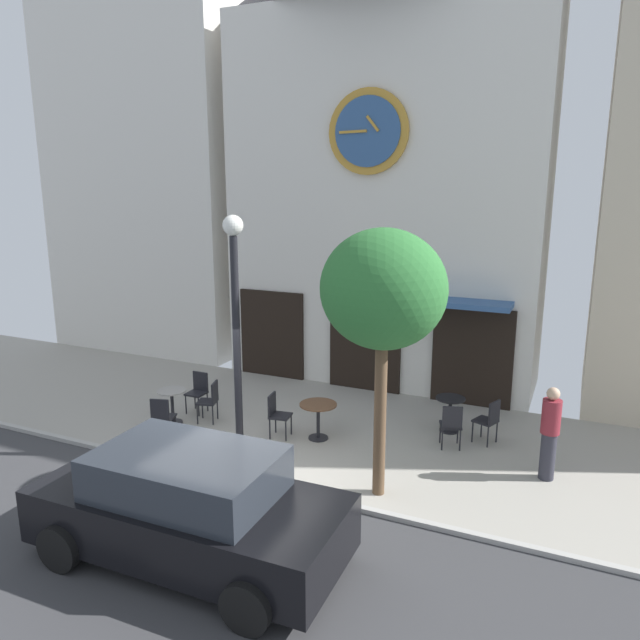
{
  "coord_description": "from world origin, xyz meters",
  "views": [
    {
      "loc": [
        5.0,
        -7.86,
        4.99
      ],
      "look_at": [
        0.22,
        2.73,
        2.34
      ],
      "focal_mm": 33.12,
      "sensor_mm": 36.0,
      "label": 1
    }
  ],
  "objects_px": {
    "cafe_table_near_door": "(172,402)",
    "cafe_chair_near_tree": "(489,418)",
    "cafe_chair_under_awning": "(162,415)",
    "cafe_chair_corner": "(277,412)",
    "street_tree": "(383,291)",
    "cafe_chair_left_end": "(211,399)",
    "pedestrian_maroon": "(550,432)",
    "street_lamp": "(237,340)",
    "cafe_table_rightmost": "(450,409)",
    "cafe_chair_mid_row": "(451,423)",
    "parked_car_black": "(189,507)",
    "cafe_table_center_right": "(318,413)",
    "cafe_chair_facing_street": "(198,389)"
  },
  "relations": [
    {
      "from": "cafe_table_rightmost",
      "to": "cafe_chair_under_awning",
      "type": "height_order",
      "value": "cafe_chair_under_awning"
    },
    {
      "from": "cafe_chair_left_end",
      "to": "pedestrian_maroon",
      "type": "relative_size",
      "value": 0.54
    },
    {
      "from": "pedestrian_maroon",
      "to": "street_tree",
      "type": "bearing_deg",
      "value": -146.21
    },
    {
      "from": "cafe_table_near_door",
      "to": "cafe_chair_corner",
      "type": "bearing_deg",
      "value": 7.78
    },
    {
      "from": "street_tree",
      "to": "cafe_table_near_door",
      "type": "relative_size",
      "value": 5.87
    },
    {
      "from": "cafe_chair_corner",
      "to": "parked_car_black",
      "type": "bearing_deg",
      "value": -78.29
    },
    {
      "from": "cafe_chair_mid_row",
      "to": "cafe_chair_corner",
      "type": "bearing_deg",
      "value": -165.32
    },
    {
      "from": "pedestrian_maroon",
      "to": "cafe_chair_corner",
      "type": "bearing_deg",
      "value": -175.93
    },
    {
      "from": "cafe_table_near_door",
      "to": "cafe_chair_facing_street",
      "type": "bearing_deg",
      "value": 83.21
    },
    {
      "from": "street_lamp",
      "to": "cafe_table_rightmost",
      "type": "bearing_deg",
      "value": 40.72
    },
    {
      "from": "street_tree",
      "to": "cafe_chair_mid_row",
      "type": "bearing_deg",
      "value": 71.67
    },
    {
      "from": "cafe_chair_near_tree",
      "to": "cafe_chair_mid_row",
      "type": "height_order",
      "value": "same"
    },
    {
      "from": "cafe_chair_under_awning",
      "to": "cafe_chair_mid_row",
      "type": "bearing_deg",
      "value": 20.33
    },
    {
      "from": "street_lamp",
      "to": "parked_car_black",
      "type": "height_order",
      "value": "street_lamp"
    },
    {
      "from": "cafe_table_near_door",
      "to": "cafe_chair_left_end",
      "type": "relative_size",
      "value": 0.83
    },
    {
      "from": "cafe_chair_left_end",
      "to": "cafe_chair_facing_street",
      "type": "relative_size",
      "value": 1.0
    },
    {
      "from": "street_tree",
      "to": "parked_car_black",
      "type": "distance_m",
      "value": 4.18
    },
    {
      "from": "cafe_table_near_door",
      "to": "pedestrian_maroon",
      "type": "distance_m",
      "value": 7.52
    },
    {
      "from": "cafe_chair_under_awning",
      "to": "cafe_chair_corner",
      "type": "bearing_deg",
      "value": 28.94
    },
    {
      "from": "street_tree",
      "to": "cafe_chair_left_end",
      "type": "xyz_separation_m",
      "value": [
        -4.27,
        1.4,
        -2.87
      ]
    },
    {
      "from": "cafe_chair_left_end",
      "to": "parked_car_black",
      "type": "xyz_separation_m",
      "value": [
        2.49,
        -4.11,
        0.23
      ]
    },
    {
      "from": "parked_car_black",
      "to": "street_lamp",
      "type": "bearing_deg",
      "value": 109.07
    },
    {
      "from": "cafe_chair_near_tree",
      "to": "cafe_chair_facing_street",
      "type": "height_order",
      "value": "same"
    },
    {
      "from": "street_lamp",
      "to": "cafe_chair_facing_street",
      "type": "xyz_separation_m",
      "value": [
        -2.1,
        1.63,
        -1.76
      ]
    },
    {
      "from": "cafe_table_rightmost",
      "to": "cafe_chair_corner",
      "type": "relative_size",
      "value": 0.81
    },
    {
      "from": "street_lamp",
      "to": "cafe_chair_left_end",
      "type": "xyz_separation_m",
      "value": [
        -1.49,
        1.23,
        -1.76
      ]
    },
    {
      "from": "cafe_chair_mid_row",
      "to": "cafe_chair_under_awning",
      "type": "distance_m",
      "value": 5.69
    },
    {
      "from": "cafe_chair_left_end",
      "to": "cafe_table_near_door",
      "type": "bearing_deg",
      "value": -149.82
    },
    {
      "from": "street_lamp",
      "to": "parked_car_black",
      "type": "relative_size",
      "value": 1.04
    },
    {
      "from": "cafe_chair_facing_street",
      "to": "pedestrian_maroon",
      "type": "xyz_separation_m",
      "value": [
        7.38,
        -0.12,
        0.33
      ]
    },
    {
      "from": "cafe_table_center_right",
      "to": "cafe_chair_facing_street",
      "type": "xyz_separation_m",
      "value": [
        -3.07,
        0.24,
        -0.01
      ]
    },
    {
      "from": "cafe_table_near_door",
      "to": "cafe_chair_near_tree",
      "type": "bearing_deg",
      "value": 15.37
    },
    {
      "from": "cafe_table_rightmost",
      "to": "cafe_chair_corner",
      "type": "bearing_deg",
      "value": -151.54
    },
    {
      "from": "cafe_table_near_door",
      "to": "cafe_chair_under_awning",
      "type": "relative_size",
      "value": 0.83
    },
    {
      "from": "cafe_chair_left_end",
      "to": "cafe_chair_facing_street",
      "type": "xyz_separation_m",
      "value": [
        -0.61,
        0.4,
        0.0
      ]
    },
    {
      "from": "cafe_chair_corner",
      "to": "cafe_chair_near_tree",
      "type": "height_order",
      "value": "same"
    },
    {
      "from": "cafe_chair_under_awning",
      "to": "cafe_table_rightmost",
      "type": "bearing_deg",
      "value": 28.65
    },
    {
      "from": "cafe_chair_near_tree",
      "to": "pedestrian_maroon",
      "type": "xyz_separation_m",
      "value": [
        1.15,
        -1.05,
        0.33
      ]
    },
    {
      "from": "cafe_chair_left_end",
      "to": "cafe_chair_under_awning",
      "type": "relative_size",
      "value": 1.0
    },
    {
      "from": "cafe_table_near_door",
      "to": "cafe_chair_near_tree",
      "type": "relative_size",
      "value": 0.83
    },
    {
      "from": "pedestrian_maroon",
      "to": "street_lamp",
      "type": "bearing_deg",
      "value": -164.1
    },
    {
      "from": "street_lamp",
      "to": "cafe_chair_left_end",
      "type": "relative_size",
      "value": 5.0
    },
    {
      "from": "cafe_chair_mid_row",
      "to": "pedestrian_maroon",
      "type": "distance_m",
      "value": 1.88
    },
    {
      "from": "cafe_table_near_door",
      "to": "cafe_table_center_right",
      "type": "height_order",
      "value": "cafe_table_near_door"
    },
    {
      "from": "cafe_chair_under_awning",
      "to": "pedestrian_maroon",
      "type": "xyz_separation_m",
      "value": [
        7.11,
        1.46,
        0.33
      ]
    },
    {
      "from": "street_lamp",
      "to": "cafe_table_center_right",
      "type": "height_order",
      "value": "street_lamp"
    },
    {
      "from": "cafe_chair_mid_row",
      "to": "cafe_chair_left_end",
      "type": "relative_size",
      "value": 1.0
    },
    {
      "from": "cafe_table_near_door",
      "to": "street_lamp",
      "type": "bearing_deg",
      "value": -20.47
    },
    {
      "from": "cafe_table_near_door",
      "to": "parked_car_black",
      "type": "height_order",
      "value": "parked_car_black"
    },
    {
      "from": "street_lamp",
      "to": "cafe_chair_left_end",
      "type": "bearing_deg",
      "value": 140.52
    }
  ]
}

